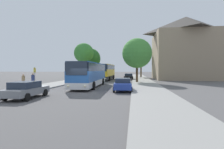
# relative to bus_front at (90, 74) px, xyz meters

# --- Properties ---
(ground_plane) EXTENTS (300.00, 300.00, 0.00)m
(ground_plane) POSITION_rel_bus_front_xyz_m (0.77, -5.57, -1.75)
(ground_plane) COLOR #565454
(ground_plane) RESTS_ON ground
(sidewalk_left) EXTENTS (4.00, 120.00, 0.15)m
(sidewalk_left) POSITION_rel_bus_front_xyz_m (-6.23, -5.57, -1.68)
(sidewalk_left) COLOR gray
(sidewalk_left) RESTS_ON ground_plane
(sidewalk_right) EXTENTS (4.00, 120.00, 0.15)m
(sidewalk_right) POSITION_rel_bus_front_xyz_m (7.77, -5.57, -1.68)
(sidewalk_right) COLOR gray
(sidewalk_right) RESTS_ON ground_plane
(building_right_background) EXTENTS (14.64, 13.31, 15.06)m
(building_right_background) POSITION_rel_bus_front_xyz_m (18.50, 20.68, 5.77)
(building_right_background) COLOR gray
(building_right_background) RESTS_ON ground_plane
(bus_front) EXTENTS (3.00, 11.99, 3.27)m
(bus_front) POSITION_rel_bus_front_xyz_m (0.00, 0.00, 0.00)
(bus_front) COLOR silver
(bus_front) RESTS_ON ground_plane
(bus_middle) EXTENTS (2.95, 10.81, 3.49)m
(bus_middle) POSITION_rel_bus_front_xyz_m (-0.10, 15.15, 0.11)
(bus_middle) COLOR #2D2D2D
(bus_middle) RESTS_ON ground_plane
(parked_car_left_curb) EXTENTS (2.05, 4.36, 1.40)m
(parked_car_left_curb) POSITION_rel_bus_front_xyz_m (-2.86, -9.92, -1.02)
(parked_car_left_curb) COLOR slate
(parked_car_left_curb) RESTS_ON ground_plane
(parked_car_right_near) EXTENTS (2.17, 4.22, 1.42)m
(parked_car_right_near) POSITION_rel_bus_front_xyz_m (4.81, -4.08, -1.01)
(parked_car_right_near) COLOR #233D9E
(parked_car_right_near) RESTS_ON ground_plane
(parked_car_right_far) EXTENTS (2.15, 4.40, 1.44)m
(parked_car_right_far) POSITION_rel_bus_front_xyz_m (4.89, 17.37, -1.00)
(parked_car_right_far) COLOR black
(parked_car_right_far) RESTS_ON ground_plane
(bus_stop_sign) EXTENTS (0.08, 0.45, 2.51)m
(bus_stop_sign) POSITION_rel_bus_front_xyz_m (-6.07, -3.26, -0.05)
(bus_stop_sign) COLOR gray
(bus_stop_sign) RESTS_ON sidewalk_left
(pedestrian_waiting_near) EXTENTS (0.36, 0.36, 1.74)m
(pedestrian_waiting_near) POSITION_rel_bus_front_xyz_m (-6.54, -4.80, -0.73)
(pedestrian_waiting_near) COLOR #23232D
(pedestrian_waiting_near) RESTS_ON sidewalk_left
(pedestrian_waiting_far) EXTENTS (0.36, 0.36, 1.84)m
(pedestrian_waiting_far) POSITION_rel_bus_front_xyz_m (-5.77, -4.15, -0.67)
(pedestrian_waiting_far) COLOR #23232D
(pedestrian_waiting_far) RESTS_ON sidewalk_left
(tree_left_near) EXTENTS (5.63, 5.63, 8.11)m
(tree_left_near) POSITION_rel_bus_front_xyz_m (-5.95, 24.37, 3.68)
(tree_left_near) COLOR #47331E
(tree_left_near) RESTS_ON sidewalk_left
(tree_left_far) EXTENTS (4.82, 4.82, 8.67)m
(tree_left_far) POSITION_rel_bus_front_xyz_m (-6.07, 18.28, 4.63)
(tree_left_far) COLOR brown
(tree_left_far) RESTS_ON sidewalk_left
(tree_right_near) EXTENTS (5.34, 5.34, 7.82)m
(tree_right_near) POSITION_rel_bus_front_xyz_m (6.61, 8.37, 3.54)
(tree_right_near) COLOR #47331E
(tree_right_near) RESTS_ON sidewalk_right
(tree_right_mid) EXTENTS (5.28, 5.28, 8.40)m
(tree_right_mid) POSITION_rel_bus_front_xyz_m (8.14, 27.00, 4.15)
(tree_right_mid) COLOR #513D23
(tree_right_mid) RESTS_ON sidewalk_right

